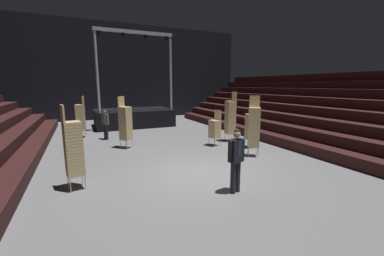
{
  "coord_description": "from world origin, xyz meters",
  "views": [
    {
      "loc": [
        -3.46,
        -6.94,
        2.9
      ],
      "look_at": [
        0.1,
        0.75,
        1.4
      ],
      "focal_mm": 22.77,
      "sensor_mm": 36.0,
      "label": 1
    }
  ],
  "objects_px": {
    "crew_worker_near_stage": "(105,123)",
    "chair_stack_rear_right": "(254,127)",
    "chair_stack_front_left": "(230,117)",
    "chair_stack_mid_centre": "(251,126)",
    "man_with_tie": "(236,157)",
    "chair_stack_front_right": "(81,117)",
    "chair_stack_mid_right": "(215,128)",
    "chair_stack_rear_left": "(73,148)",
    "chair_stack_mid_left": "(125,123)",
    "stage_riser": "(134,116)"
  },
  "relations": [
    {
      "from": "chair_stack_front_left",
      "to": "chair_stack_mid_centre",
      "type": "height_order",
      "value": "chair_stack_front_left"
    },
    {
      "from": "chair_stack_rear_right",
      "to": "man_with_tie",
      "type": "bearing_deg",
      "value": 78.44
    },
    {
      "from": "chair_stack_mid_right",
      "to": "crew_worker_near_stage",
      "type": "xyz_separation_m",
      "value": [
        -4.65,
        3.61,
        0.06
      ]
    },
    {
      "from": "man_with_tie",
      "to": "chair_stack_front_right",
      "type": "xyz_separation_m",
      "value": [
        -3.7,
        9.56,
        0.14
      ]
    },
    {
      "from": "chair_stack_front_right",
      "to": "crew_worker_near_stage",
      "type": "xyz_separation_m",
      "value": [
        1.18,
        -1.15,
        -0.23
      ]
    },
    {
      "from": "chair_stack_front_left",
      "to": "chair_stack_rear_left",
      "type": "relative_size",
      "value": 1.07
    },
    {
      "from": "chair_stack_mid_left",
      "to": "chair_stack_rear_right",
      "type": "bearing_deg",
      "value": 101.34
    },
    {
      "from": "crew_worker_near_stage",
      "to": "chair_stack_rear_right",
      "type": "bearing_deg",
      "value": -158.36
    },
    {
      "from": "man_with_tie",
      "to": "chair_stack_mid_right",
      "type": "height_order",
      "value": "man_with_tie"
    },
    {
      "from": "chair_stack_rear_right",
      "to": "chair_stack_mid_left",
      "type": "bearing_deg",
      "value": -3.61
    },
    {
      "from": "chair_stack_rear_left",
      "to": "crew_worker_near_stage",
      "type": "xyz_separation_m",
      "value": [
        1.42,
        6.33,
        -0.27
      ]
    },
    {
      "from": "chair_stack_front_left",
      "to": "chair_stack_rear_right",
      "type": "height_order",
      "value": "chair_stack_front_left"
    },
    {
      "from": "chair_stack_front_right",
      "to": "chair_stack_rear_left",
      "type": "xyz_separation_m",
      "value": [
        -0.24,
        -7.48,
        0.04
      ]
    },
    {
      "from": "stage_riser",
      "to": "chair_stack_mid_left",
      "type": "xyz_separation_m",
      "value": [
        -1.62,
        -6.23,
        0.51
      ]
    },
    {
      "from": "chair_stack_front_right",
      "to": "chair_stack_rear_left",
      "type": "distance_m",
      "value": 7.48
    },
    {
      "from": "chair_stack_rear_left",
      "to": "man_with_tie",
      "type": "bearing_deg",
      "value": 50.97
    },
    {
      "from": "stage_riser",
      "to": "chair_stack_rear_right",
      "type": "distance_m",
      "value": 10.19
    },
    {
      "from": "chair_stack_front_right",
      "to": "chair_stack_mid_right",
      "type": "distance_m",
      "value": 7.53
    },
    {
      "from": "chair_stack_front_left",
      "to": "crew_worker_near_stage",
      "type": "bearing_deg",
      "value": 66.59
    },
    {
      "from": "chair_stack_mid_right",
      "to": "chair_stack_rear_left",
      "type": "distance_m",
      "value": 6.66
    },
    {
      "from": "man_with_tie",
      "to": "chair_stack_rear_right",
      "type": "xyz_separation_m",
      "value": [
        2.67,
        2.59,
        0.23
      ]
    },
    {
      "from": "stage_riser",
      "to": "crew_worker_near_stage",
      "type": "relative_size",
      "value": 3.81
    },
    {
      "from": "chair_stack_mid_right",
      "to": "chair_stack_mid_centre",
      "type": "height_order",
      "value": "chair_stack_mid_centre"
    },
    {
      "from": "man_with_tie",
      "to": "chair_stack_front_left",
      "type": "distance_m",
      "value": 6.26
    },
    {
      "from": "stage_riser",
      "to": "chair_stack_mid_centre",
      "type": "relative_size",
      "value": 3.06
    },
    {
      "from": "chair_stack_front_right",
      "to": "chair_stack_mid_centre",
      "type": "relative_size",
      "value": 1.12
    },
    {
      "from": "chair_stack_mid_right",
      "to": "chair_stack_front_left",
      "type": "bearing_deg",
      "value": -83.56
    },
    {
      "from": "chair_stack_front_right",
      "to": "chair_stack_rear_left",
      "type": "height_order",
      "value": "chair_stack_rear_left"
    },
    {
      "from": "chair_stack_front_right",
      "to": "crew_worker_near_stage",
      "type": "distance_m",
      "value": 1.67
    },
    {
      "from": "chair_stack_mid_centre",
      "to": "chair_stack_rear_left",
      "type": "distance_m",
      "value": 7.59
    },
    {
      "from": "chair_stack_front_left",
      "to": "chair_stack_front_right",
      "type": "relative_size",
      "value": 1.11
    },
    {
      "from": "stage_riser",
      "to": "chair_stack_mid_right",
      "type": "bearing_deg",
      "value": -72.61
    },
    {
      "from": "chair_stack_rear_right",
      "to": "crew_worker_near_stage",
      "type": "height_order",
      "value": "chair_stack_rear_right"
    },
    {
      "from": "man_with_tie",
      "to": "chair_stack_rear_right",
      "type": "bearing_deg",
      "value": -149.59
    },
    {
      "from": "stage_riser",
      "to": "chair_stack_mid_left",
      "type": "height_order",
      "value": "stage_riser"
    },
    {
      "from": "chair_stack_mid_centre",
      "to": "chair_stack_rear_left",
      "type": "height_order",
      "value": "chair_stack_rear_left"
    },
    {
      "from": "man_with_tie",
      "to": "chair_stack_rear_left",
      "type": "bearing_deg",
      "value": -41.51
    },
    {
      "from": "man_with_tie",
      "to": "chair_stack_front_left",
      "type": "xyz_separation_m",
      "value": [
        3.33,
        5.29,
        0.27
      ]
    },
    {
      "from": "man_with_tie",
      "to": "chair_stack_front_left",
      "type": "bearing_deg",
      "value": -135.9
    },
    {
      "from": "man_with_tie",
      "to": "crew_worker_near_stage",
      "type": "bearing_deg",
      "value": -87.0
    },
    {
      "from": "man_with_tie",
      "to": "chair_stack_front_right",
      "type": "height_order",
      "value": "chair_stack_front_right"
    },
    {
      "from": "man_with_tie",
      "to": "chair_stack_rear_left",
      "type": "relative_size",
      "value": 0.74
    },
    {
      "from": "chair_stack_front_left",
      "to": "chair_stack_mid_right",
      "type": "xyz_separation_m",
      "value": [
        -1.21,
        -0.5,
        -0.42
      ]
    },
    {
      "from": "chair_stack_mid_left",
      "to": "chair_stack_mid_centre",
      "type": "xyz_separation_m",
      "value": [
        5.31,
        -2.36,
        -0.17
      ]
    },
    {
      "from": "chair_stack_mid_left",
      "to": "chair_stack_rear_right",
      "type": "relative_size",
      "value": 0.97
    },
    {
      "from": "chair_stack_front_right",
      "to": "chair_stack_mid_left",
      "type": "xyz_separation_m",
      "value": [
        1.85,
        -3.45,
        0.04
      ]
    },
    {
      "from": "stage_riser",
      "to": "chair_stack_rear_left",
      "type": "height_order",
      "value": "stage_riser"
    },
    {
      "from": "chair_stack_mid_right",
      "to": "crew_worker_near_stage",
      "type": "relative_size",
      "value": 1.04
    },
    {
      "from": "chair_stack_front_left",
      "to": "chair_stack_mid_right",
      "type": "bearing_deg",
      "value": 117.11
    },
    {
      "from": "chair_stack_rear_left",
      "to": "chair_stack_mid_left",
      "type": "bearing_deg",
      "value": 141.35
    }
  ]
}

